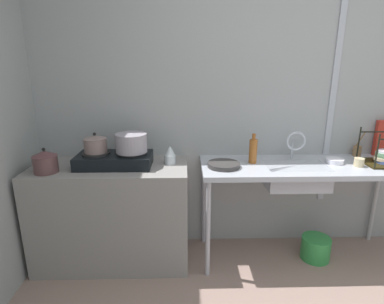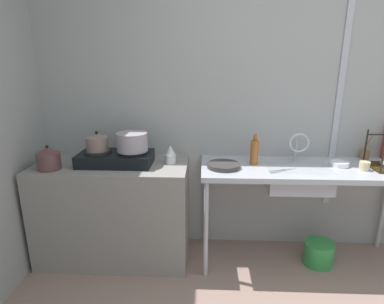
# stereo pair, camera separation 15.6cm
# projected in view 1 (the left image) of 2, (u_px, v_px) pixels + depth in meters

# --- Properties ---
(wall_back) EXTENTS (5.09, 0.10, 2.70)m
(wall_back) POSITION_uv_depth(u_px,v_px,m) (292.00, 94.00, 2.62)
(wall_back) COLOR #96999A
(wall_back) RESTS_ON ground
(wall_metal_strip) EXTENTS (0.05, 0.01, 2.16)m
(wall_metal_strip) POSITION_uv_depth(u_px,v_px,m) (335.00, 78.00, 2.53)
(wall_metal_strip) COLOR #A9ADB9
(counter_concrete) EXTENTS (1.21, 0.55, 0.83)m
(counter_concrete) POSITION_uv_depth(u_px,v_px,m) (113.00, 214.00, 2.53)
(counter_concrete) COLOR gray
(counter_concrete) RESTS_ON ground
(counter_sink) EXTENTS (1.64, 0.55, 0.83)m
(counter_sink) POSITION_uv_depth(u_px,v_px,m) (304.00, 172.00, 2.47)
(counter_sink) COLOR #A9ADB9
(counter_sink) RESTS_ON ground
(stove) EXTENTS (0.57, 0.30, 0.11)m
(stove) POSITION_uv_depth(u_px,v_px,m) (114.00, 159.00, 2.40)
(stove) COLOR black
(stove) RESTS_ON counter_concrete
(pot_on_left_burner) EXTENTS (0.17, 0.17, 0.16)m
(pot_on_left_burner) POSITION_uv_depth(u_px,v_px,m) (95.00, 144.00, 2.36)
(pot_on_left_burner) COLOR slate
(pot_on_left_burner) RESTS_ON stove
(pot_on_right_burner) EXTENTS (0.24, 0.24, 0.14)m
(pot_on_right_burner) POSITION_uv_depth(u_px,v_px,m) (131.00, 143.00, 2.37)
(pot_on_right_burner) COLOR #99909B
(pot_on_right_burner) RESTS_ON stove
(pot_beside_stove) EXTENTS (0.18, 0.18, 0.19)m
(pot_beside_stove) POSITION_uv_depth(u_px,v_px,m) (45.00, 162.00, 2.25)
(pot_beside_stove) COLOR brown
(pot_beside_stove) RESTS_ON counter_concrete
(percolator) EXTENTS (0.09, 0.09, 0.15)m
(percolator) POSITION_uv_depth(u_px,v_px,m) (170.00, 155.00, 2.45)
(percolator) COLOR silver
(percolator) RESTS_ON counter_concrete
(sink_basin) EXTENTS (0.48, 0.31, 0.17)m
(sink_basin) POSITION_uv_depth(u_px,v_px,m) (295.00, 176.00, 2.45)
(sink_basin) COLOR #A9ADB9
(sink_basin) RESTS_ON counter_sink
(faucet) EXTENTS (0.16, 0.09, 0.25)m
(faucet) POSITION_uv_depth(u_px,v_px,m) (296.00, 142.00, 2.50)
(faucet) COLOR #A9ADB9
(faucet) RESTS_ON counter_sink
(frying_pan) EXTENTS (0.25, 0.25, 0.03)m
(frying_pan) POSITION_uv_depth(u_px,v_px,m) (224.00, 165.00, 2.39)
(frying_pan) COLOR #363232
(frying_pan) RESTS_ON counter_sink
(cup_by_rack) EXTENTS (0.08, 0.08, 0.07)m
(cup_by_rack) POSITION_uv_depth(u_px,v_px,m) (359.00, 162.00, 2.40)
(cup_by_rack) COLOR beige
(cup_by_rack) RESTS_ON counter_sink
(small_bowl_on_drainboard) EXTENTS (0.14, 0.14, 0.04)m
(small_bowl_on_drainboard) POSITION_uv_depth(u_px,v_px,m) (335.00, 161.00, 2.48)
(small_bowl_on_drainboard) COLOR white
(small_bowl_on_drainboard) RESTS_ON counter_sink
(bottle_by_sink) EXTENTS (0.06, 0.06, 0.24)m
(bottle_by_sink) POSITION_uv_depth(u_px,v_px,m) (253.00, 151.00, 2.46)
(bottle_by_sink) COLOR #975321
(bottle_by_sink) RESTS_ON counter_sink
(cereal_box) EXTENTS (0.15, 0.06, 0.31)m
(cereal_box) POSITION_uv_depth(u_px,v_px,m) (384.00, 138.00, 2.65)
(cereal_box) COLOR red
(cereal_box) RESTS_ON counter_sink
(utensil_jar) EXTENTS (0.08, 0.07, 0.21)m
(utensil_jar) POSITION_uv_depth(u_px,v_px,m) (357.00, 151.00, 2.66)
(utensil_jar) COLOR olive
(utensil_jar) RESTS_ON counter_sink
(bucket_on_floor) EXTENTS (0.24, 0.24, 0.19)m
(bucket_on_floor) POSITION_uv_depth(u_px,v_px,m) (316.00, 248.00, 2.61)
(bucket_on_floor) COLOR #2F8D42
(bucket_on_floor) RESTS_ON ground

